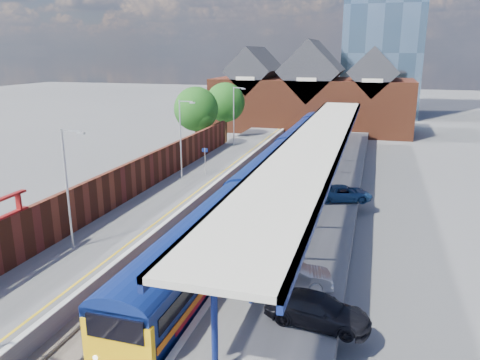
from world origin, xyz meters
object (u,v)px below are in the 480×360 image
at_px(parked_car_blue, 344,193).
at_px(parked_car_dark, 318,310).
at_px(parked_car_silver, 290,275).
at_px(lamp_post_b, 69,182).
at_px(lamp_post_d, 235,113).
at_px(lamp_post_c, 182,135).
at_px(train, 287,153).
at_px(platform_sign, 205,157).

bearing_deg(parked_car_blue, parked_car_dark, 163.68).
bearing_deg(parked_car_silver, parked_car_dark, -162.56).
distance_m(lamp_post_b, lamp_post_d, 32.00).
distance_m(lamp_post_b, lamp_post_c, 16.00).
bearing_deg(train, parked_car_dark, -76.77).
bearing_deg(lamp_post_b, platform_sign, 85.67).
relative_size(train, lamp_post_c, 9.42).
relative_size(train, parked_car_dark, 14.87).
distance_m(lamp_post_c, platform_sign, 3.34).
distance_m(lamp_post_d, platform_sign, 14.25).
bearing_deg(lamp_post_d, platform_sign, -84.44).
xyz_separation_m(lamp_post_b, lamp_post_c, (0.00, 16.00, 0.00)).
height_order(train, lamp_post_b, lamp_post_b).
relative_size(lamp_post_b, parked_car_silver, 1.74).
bearing_deg(lamp_post_c, parked_car_silver, -53.28).
bearing_deg(parked_car_blue, platform_sign, 53.93).
xyz_separation_m(lamp_post_b, parked_car_silver, (12.79, -1.15, -3.33)).
distance_m(train, parked_car_blue, 12.41).
bearing_deg(lamp_post_d, train, -45.00).
xyz_separation_m(lamp_post_c, parked_car_dark, (14.45, -19.87, -3.35)).
bearing_deg(train, lamp_post_b, -108.02).
height_order(platform_sign, parked_car_blue, platform_sign).
bearing_deg(parked_car_dark, platform_sign, 39.33).
height_order(lamp_post_c, parked_car_blue, lamp_post_c).
xyz_separation_m(platform_sign, parked_car_blue, (12.90, -4.48, -1.10)).
distance_m(train, lamp_post_b, 25.55).
bearing_deg(parked_car_silver, lamp_post_c, 22.88).
relative_size(lamp_post_d, parked_car_dark, 1.58).
distance_m(lamp_post_d, parked_car_blue, 23.59).
xyz_separation_m(lamp_post_c, platform_sign, (1.36, 2.00, -2.30)).
bearing_deg(train, parked_car_silver, -78.96).
bearing_deg(lamp_post_c, parked_car_blue, -9.85).
relative_size(lamp_post_d, parked_car_silver, 1.74).
bearing_deg(platform_sign, lamp_post_c, -124.26).
xyz_separation_m(platform_sign, parked_car_dark, (13.08, -21.87, -1.05)).
relative_size(lamp_post_b, lamp_post_c, 1.00).
xyz_separation_m(parked_car_dark, parked_car_blue, (-0.18, 17.40, -0.05)).
xyz_separation_m(lamp_post_b, platform_sign, (1.36, 18.00, -2.30)).
bearing_deg(platform_sign, parked_car_blue, -19.14).
height_order(lamp_post_d, parked_car_blue, lamp_post_d).
relative_size(platform_sign, parked_car_blue, 0.59).
relative_size(lamp_post_c, parked_car_silver, 1.74).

